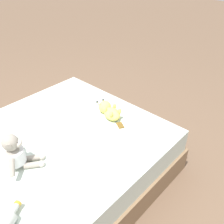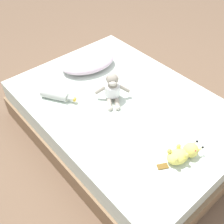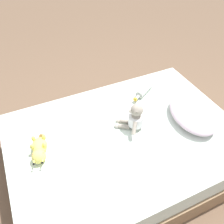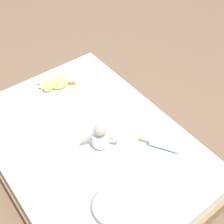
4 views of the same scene
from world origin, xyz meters
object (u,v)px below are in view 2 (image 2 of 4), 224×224
(pillow, at_px, (87,61))
(glass_bottle, at_px, (55,95))
(plush_yellow_creature, at_px, (183,153))
(plush_monkey, at_px, (113,89))
(bed, at_px, (124,120))

(pillow, height_order, glass_bottle, pillow)
(plush_yellow_creature, bearing_deg, plush_monkey, 86.62)
(plush_monkey, relative_size, plush_yellow_creature, 0.77)
(glass_bottle, bearing_deg, plush_monkey, -40.36)
(plush_monkey, bearing_deg, pillow, 76.45)
(bed, distance_m, pillow, 0.64)
(bed, bearing_deg, glass_bottle, 134.52)
(bed, bearing_deg, pillow, 82.50)
(plush_monkey, distance_m, plush_yellow_creature, 0.75)
(pillow, distance_m, glass_bottle, 0.50)
(plush_monkey, relative_size, glass_bottle, 0.91)
(pillow, relative_size, glass_bottle, 2.03)
(pillow, bearing_deg, plush_monkey, -103.55)
(bed, xyz_separation_m, pillow, (0.08, 0.58, 0.26))
(plush_monkey, xyz_separation_m, plush_yellow_creature, (-0.04, -0.75, -0.05))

